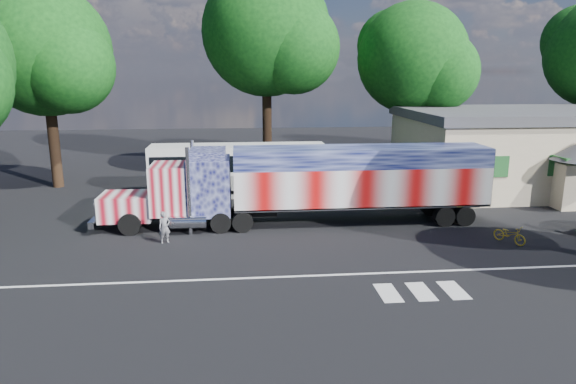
{
  "coord_description": "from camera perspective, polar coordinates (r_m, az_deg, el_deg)",
  "views": [
    {
      "loc": [
        -2.34,
        -21.18,
        7.62
      ],
      "look_at": [
        0.0,
        3.0,
        1.9
      ],
      "focal_mm": 32.0,
      "sensor_mm": 36.0,
      "label": 1
    }
  ],
  "objects": [
    {
      "name": "coach_bus",
      "position": [
        32.39,
        -5.53,
        2.56
      ],
      "size": [
        10.92,
        2.54,
        3.18
      ],
      "color": "white",
      "rests_on": "ground"
    },
    {
      "name": "semi_truck",
      "position": [
        25.92,
        2.79,
        1.09
      ],
      "size": [
        19.76,
        3.12,
        4.21
      ],
      "color": "black",
      "rests_on": "ground"
    },
    {
      "name": "hall_building",
      "position": [
        39.33,
        29.1,
        4.27
      ],
      "size": [
        22.4,
        12.8,
        5.2
      ],
      "color": "beige",
      "rests_on": "ground"
    },
    {
      "name": "tree_nw_a",
      "position": [
        37.27,
        -25.25,
        13.96
      ],
      "size": [
        8.79,
        8.38,
        13.13
      ],
      "color": "black",
      "rests_on": "ground"
    },
    {
      "name": "tree_n_mid",
      "position": [
        39.4,
        -2.19,
        17.29
      ],
      "size": [
        9.91,
        9.44,
        15.19
      ],
      "color": "black",
      "rests_on": "ground"
    },
    {
      "name": "bicycle",
      "position": [
        25.45,
        23.4,
        -4.34
      ],
      "size": [
        1.27,
        1.61,
        0.82
      ],
      "primitive_type": "imported",
      "rotation": [
        0.0,
        0.0,
        0.54
      ],
      "color": "gold",
      "rests_on": "ground"
    },
    {
      "name": "lane_markings",
      "position": [
        19.43,
        7.06,
        -9.93
      ],
      "size": [
        30.0,
        2.67,
        0.01
      ],
      "color": "silver",
      "rests_on": "ground"
    },
    {
      "name": "tree_ne_a",
      "position": [
        39.9,
        13.89,
        14.16
      ],
      "size": [
        8.48,
        8.07,
        12.62
      ],
      "color": "black",
      "rests_on": "ground"
    },
    {
      "name": "ground",
      "position": [
        22.63,
        0.74,
        -6.43
      ],
      "size": [
        100.0,
        100.0,
        0.0
      ],
      "primitive_type": "plane",
      "color": "black"
    },
    {
      "name": "woman",
      "position": [
        23.95,
        -13.56,
        -3.84
      ],
      "size": [
        0.62,
        0.51,
        1.46
      ],
      "primitive_type": "imported",
      "rotation": [
        0.0,
        0.0,
        0.34
      ],
      "color": "slate",
      "rests_on": "ground"
    }
  ]
}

